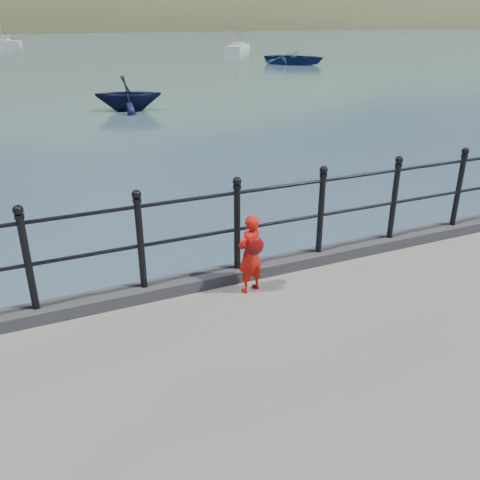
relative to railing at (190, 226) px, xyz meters
name	(u,v)px	position (x,y,z in m)	size (l,w,h in m)	color
ground	(192,348)	(0.00, 0.15, -1.82)	(600.00, 600.00, 0.00)	#2D4251
kerb	(193,282)	(0.00, 0.00, -0.75)	(60.00, 0.30, 0.15)	#28282B
railing	(190,226)	(0.00, 0.00, 0.00)	(18.11, 0.11, 1.20)	black
far_shore	(102,81)	(38.34, 239.56, -24.39)	(830.00, 200.00, 156.00)	#333A21
child	(250,254)	(0.62, -0.36, -0.33)	(0.41, 0.35, 0.98)	red
launch_blue	(294,58)	(23.21, 38.28, -1.24)	(4.01, 5.62, 1.16)	navy
launch_navy	(128,93)	(3.43, 19.13, -1.03)	(2.62, 3.03, 1.60)	black
sailboat_far	(238,48)	(26.85, 59.63, -1.48)	(5.69, 7.00, 10.12)	silver
sailboat_deep	(3,43)	(-1.01, 87.76, -1.48)	(5.50, 3.33, 7.94)	silver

